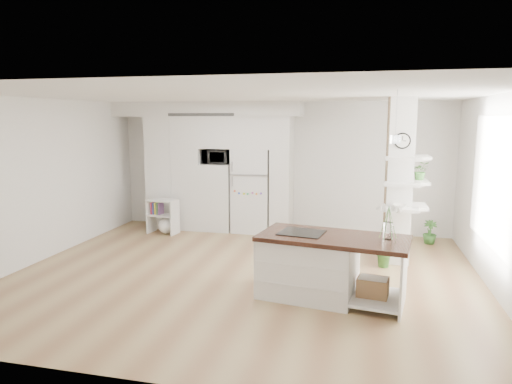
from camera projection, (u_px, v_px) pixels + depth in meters
floor at (244, 274)px, 6.99m from camera, size 7.00×6.00×0.01m
room at (243, 153)px, 6.69m from camera, size 7.04×6.04×2.72m
cabinet_wall at (210, 159)px, 9.64m from camera, size 4.00×0.71×2.70m
refrigerator at (252, 190)px, 9.55m from camera, size 0.78×0.69×1.75m
column at (405, 182)px, 7.32m from camera, size 0.69×0.90×2.70m
window at (494, 182)px, 6.25m from camera, size 0.00×2.40×2.40m
pendant_light at (363, 136)px, 6.41m from camera, size 0.12×0.12×0.10m
kitchen_island at (317, 264)px, 6.05m from camera, size 2.03×1.19×1.43m
bookshelf at (164, 219)px, 9.43m from camera, size 0.64×0.42×0.71m
floor_plant_a at (386, 251)px, 7.28m from camera, size 0.36×0.33×0.53m
floor_plant_b at (430, 232)px, 8.67m from camera, size 0.27×0.27×0.45m
microwave at (217, 157)px, 9.55m from camera, size 0.54×0.37×0.30m
shelf_plant at (421, 171)px, 7.39m from camera, size 0.27×0.23×0.30m
decor_bowl at (400, 206)px, 7.17m from camera, size 0.22×0.22×0.05m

